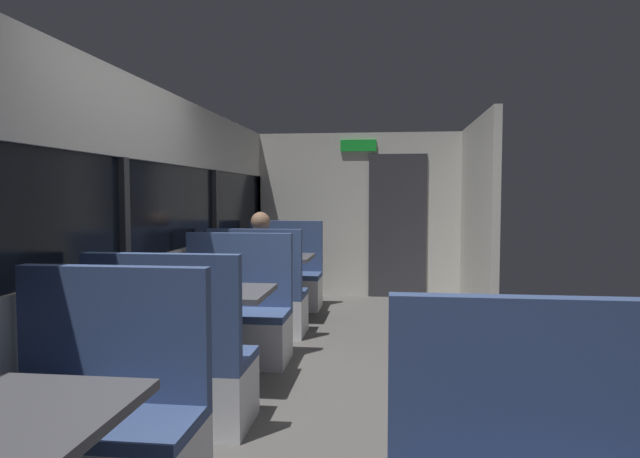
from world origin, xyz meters
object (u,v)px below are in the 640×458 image
bench_near_window_facing_entry (98,438)px  dining_table_mid_window (209,303)px  bench_mid_window_facing_end (173,375)px  seated_passenger (260,282)px  dining_table_far_window (272,264)px  bench_mid_window_facing_entry (235,323)px  bench_far_window_facing_end (259,303)px  bench_far_window_facing_entry (284,282)px

bench_near_window_facing_entry → dining_table_mid_window: (0.00, 1.61, 0.31)m
bench_mid_window_facing_end → seated_passenger: bearing=90.0°
dining_table_far_window → seated_passenger: size_ratio=0.71×
bench_mid_window_facing_entry → bench_far_window_facing_end: bearing=90.0°
bench_mid_window_facing_entry → seated_passenger: (0.00, 0.99, 0.21)m
bench_far_window_facing_end → bench_mid_window_facing_end: bearing=-90.0°
bench_mid_window_facing_end → bench_far_window_facing_entry: 3.71m
bench_mid_window_facing_end → bench_far_window_facing_entry: same height
dining_table_mid_window → seated_passenger: 1.69m
bench_near_window_facing_entry → dining_table_mid_window: 1.64m
dining_table_mid_window → bench_far_window_facing_entry: size_ratio=0.82×
dining_table_mid_window → bench_far_window_facing_entry: bench_far_window_facing_entry is taller
bench_mid_window_facing_entry → bench_far_window_facing_entry: (0.00, 2.31, 0.00)m
dining_table_far_window → seated_passenger: seated_passenger is taller
bench_mid_window_facing_end → seated_passenger: seated_passenger is taller
bench_far_window_facing_end → dining_table_mid_window: bearing=-90.0°
bench_mid_window_facing_end → bench_mid_window_facing_entry: (0.00, 1.40, 0.00)m
bench_near_window_facing_entry → dining_table_far_window: bearing=90.0°
bench_mid_window_facing_entry → bench_far_window_facing_entry: bearing=90.0°
dining_table_far_window → bench_far_window_facing_entry: bearing=90.0°
bench_near_window_facing_entry → bench_mid_window_facing_entry: 2.31m
bench_mid_window_facing_end → dining_table_mid_window: bearing=90.0°
bench_mid_window_facing_end → bench_far_window_facing_end: bearing=90.0°
bench_near_window_facing_entry → bench_far_window_facing_entry: (0.00, 4.63, 0.00)m
bench_near_window_facing_entry → dining_table_far_window: 3.94m
dining_table_mid_window → bench_mid_window_facing_entry: 0.77m
dining_table_far_window → seated_passenger: (0.00, -0.63, -0.10)m
dining_table_far_window → bench_mid_window_facing_entry: bearing=-90.0°
bench_near_window_facing_entry → dining_table_mid_window: size_ratio=1.22×
bench_mid_window_facing_end → seated_passenger: size_ratio=0.87×
bench_mid_window_facing_end → dining_table_far_window: size_ratio=1.22×
dining_table_mid_window → bench_far_window_facing_end: (0.00, 1.61, -0.31)m
bench_near_window_facing_entry → bench_far_window_facing_entry: 4.63m
bench_near_window_facing_entry → bench_far_window_facing_entry: same height
dining_table_mid_window → bench_far_window_facing_entry: 3.03m
bench_mid_window_facing_end → bench_far_window_facing_entry: size_ratio=1.00×
bench_mid_window_facing_end → seated_passenger: 2.39m
seated_passenger → bench_near_window_facing_entry: bearing=-90.0°
bench_near_window_facing_entry → bench_mid_window_facing_entry: size_ratio=1.00×
bench_mid_window_facing_end → bench_mid_window_facing_entry: 1.40m
dining_table_far_window → bench_far_window_facing_entry: size_ratio=0.82×
bench_far_window_facing_entry → dining_table_far_window: bearing=-90.0°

